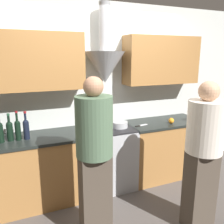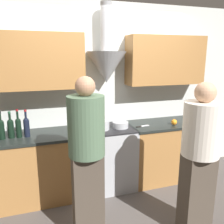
% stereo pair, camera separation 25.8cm
% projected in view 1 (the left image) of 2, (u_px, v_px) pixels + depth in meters
% --- Properties ---
extents(ground_plane, '(12.00, 12.00, 0.00)m').
position_uv_depth(ground_plane, '(118.00, 196.00, 3.23)').
color(ground_plane, '#4C4744').
extents(wall_back, '(8.40, 0.55, 2.60)m').
position_uv_depth(wall_back, '(101.00, 84.00, 3.40)').
color(wall_back, silver).
rests_on(wall_back, ground_plane).
extents(counter_left, '(1.35, 0.62, 0.89)m').
position_uv_depth(counter_left, '(38.00, 170.00, 3.04)').
color(counter_left, '#9E6B38').
rests_on(counter_left, ground_plane).
extents(counter_right, '(1.20, 0.62, 0.89)m').
position_uv_depth(counter_right, '(163.00, 148.00, 3.75)').
color(counter_right, '#9E6B38').
rests_on(counter_right, ground_plane).
extents(stove_range, '(0.65, 0.60, 0.89)m').
position_uv_depth(stove_range, '(109.00, 157.00, 3.41)').
color(stove_range, '#A8AAAF').
rests_on(stove_range, ground_plane).
extents(wine_bottle_2, '(0.07, 0.07, 0.34)m').
position_uv_depth(wine_bottle_2, '(0.00, 131.00, 2.72)').
color(wine_bottle_2, black).
rests_on(wine_bottle_2, counter_left).
extents(wine_bottle_3, '(0.08, 0.08, 0.33)m').
position_uv_depth(wine_bottle_3, '(10.00, 130.00, 2.78)').
color(wine_bottle_3, black).
rests_on(wine_bottle_3, counter_left).
extents(wine_bottle_4, '(0.07, 0.07, 0.35)m').
position_uv_depth(wine_bottle_4, '(18.00, 129.00, 2.80)').
color(wine_bottle_4, black).
rests_on(wine_bottle_4, counter_left).
extents(wine_bottle_5, '(0.07, 0.07, 0.34)m').
position_uv_depth(wine_bottle_5, '(26.00, 128.00, 2.83)').
color(wine_bottle_5, black).
rests_on(wine_bottle_5, counter_left).
extents(stock_pot, '(0.25, 0.25, 0.14)m').
position_uv_depth(stock_pot, '(100.00, 125.00, 3.21)').
color(stock_pot, '#A8AAAF').
rests_on(stock_pot, stove_range).
extents(mixing_bowl, '(0.22, 0.22, 0.08)m').
position_uv_depth(mixing_bowl, '(120.00, 125.00, 3.32)').
color(mixing_bowl, '#A8AAAF').
rests_on(mixing_bowl, stove_range).
extents(orange_fruit, '(0.08, 0.08, 0.08)m').
position_uv_depth(orange_fruit, '(171.00, 121.00, 3.51)').
color(orange_fruit, orange).
rests_on(orange_fruit, counter_right).
extents(saucepan, '(0.16, 0.16, 0.10)m').
position_uv_depth(saucepan, '(194.00, 118.00, 3.64)').
color(saucepan, '#A8AAAF').
rests_on(saucepan, counter_right).
extents(chefs_knife, '(0.21, 0.07, 0.01)m').
position_uv_depth(chefs_knife, '(141.00, 125.00, 3.41)').
color(chefs_knife, silver).
rests_on(chefs_knife, counter_right).
extents(person_foreground_left, '(0.36, 0.36, 1.69)m').
position_uv_depth(person_foreground_left, '(95.00, 155.00, 2.31)').
color(person_foreground_left, '#473D33').
rests_on(person_foreground_left, ground_plane).
extents(person_foreground_right, '(0.38, 0.38, 1.63)m').
position_uv_depth(person_foreground_right, '(203.00, 151.00, 2.49)').
color(person_foreground_right, '#473D33').
rests_on(person_foreground_right, ground_plane).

